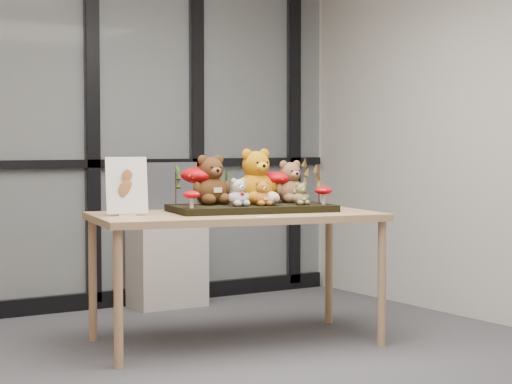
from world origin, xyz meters
TOP-DOWN VIEW (x-y plane):
  - room_shell at (0.00, 0.00)m, footprint 5.00×5.00m
  - glass_partition at (-0.00, 2.47)m, footprint 4.90×0.06m
  - display_table at (0.72, 0.93)m, footprint 1.80×1.16m
  - diorama_tray at (0.86, 0.97)m, footprint 1.04×0.66m
  - bear_pooh_yellow at (0.94, 1.06)m, footprint 0.33×0.31m
  - bear_brown_medium at (0.66, 1.12)m, footprint 0.29×0.28m
  - bear_tan_back at (1.18, 1.02)m, footprint 0.26×0.24m
  - bear_small_yellow at (0.86, 0.85)m, footprint 0.15×0.14m
  - bear_white_bow at (0.72, 0.89)m, footprint 0.16×0.15m
  - bear_beige_small at (1.10, 0.80)m, footprint 0.13×0.12m
  - plush_cream_hedgehog at (0.92, 0.83)m, footprint 0.08×0.08m
  - mushroom_back_left at (0.62, 1.18)m, footprint 0.23×0.23m
  - mushroom_back_right at (1.11, 1.07)m, footprint 0.19×0.19m
  - mushroom_front_left at (0.41, 0.89)m, footprint 0.10×0.10m
  - mushroom_front_right at (1.25, 0.77)m, footprint 0.11×0.11m
  - sprig_green_far_left at (0.45, 1.18)m, footprint 0.05×0.05m
  - sprig_green_mid_left at (0.62, 1.20)m, footprint 0.05×0.05m
  - sprig_dry_far_right at (1.27, 0.99)m, footprint 0.05×0.05m
  - sprig_dry_mid_right at (1.28, 0.86)m, footprint 0.05×0.05m
  - sprig_green_centre at (0.80, 1.17)m, footprint 0.05×0.05m
  - sign_holder at (0.09, 1.08)m, footprint 0.24×0.12m
  - label_card at (0.71, 0.59)m, footprint 0.09×0.03m
  - cabinet at (0.95, 2.28)m, footprint 0.53×0.31m
  - monitor at (0.95, 2.29)m, footprint 0.50×0.05m

SIDE VIEW (x-z plane):
  - cabinet at x=0.95m, z-range 0.00..0.71m
  - display_table at x=0.72m, z-range 0.33..1.11m
  - label_card at x=0.71m, z-range 0.78..0.79m
  - diorama_tray at x=0.86m, z-range 0.78..0.82m
  - plush_cream_hedgehog at x=0.92m, z-range 0.82..0.92m
  - mushroom_front_left at x=0.41m, z-range 0.82..0.93m
  - monitor at x=0.95m, z-range 0.71..1.06m
  - mushroom_front_right at x=1.25m, z-range 0.82..0.94m
  - bear_beige_small at x=1.10m, z-range 0.82..0.97m
  - bear_small_yellow at x=0.86m, z-range 0.82..0.99m
  - bear_white_bow at x=0.72m, z-range 0.82..1.01m
  - sprig_green_centre at x=0.80m, z-range 0.82..1.03m
  - sprig_green_mid_left at x=0.62m, z-range 0.82..1.04m
  - mushroom_back_right at x=1.11m, z-range 0.82..1.04m
  - sign_holder at x=0.09m, z-range 0.77..1.11m
  - sprig_dry_mid_right at x=1.28m, z-range 0.82..1.07m
  - mushroom_back_left at x=0.62m, z-range 0.82..1.08m
  - sprig_green_far_left at x=0.45m, z-range 0.82..1.08m
  - sprig_dry_far_right at x=1.27m, z-range 0.82..1.10m
  - bear_tan_back at x=1.18m, z-range 0.82..1.11m
  - bear_brown_medium at x=0.66m, z-range 0.82..1.16m
  - bear_pooh_yellow at x=0.94m, z-range 0.82..1.20m
  - glass_partition at x=0.00m, z-range 0.03..2.81m
  - room_shell at x=0.00m, z-range -0.82..4.18m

